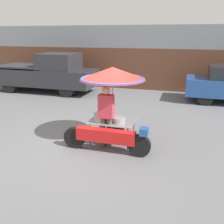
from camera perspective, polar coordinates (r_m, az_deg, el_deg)
name	(u,v)px	position (r m, az deg, el deg)	size (l,w,h in m)	color
ground_plane	(87,147)	(6.72, -5.84, -7.97)	(36.00, 36.00, 0.00)	slate
shopfront_building	(144,57)	(14.38, 7.32, 12.42)	(28.00, 2.06, 3.30)	gray
vendor_motorcycle_cart	(112,88)	(6.40, -0.09, 5.56)	(2.28, 1.69, 2.07)	black
vendor_person	(106,114)	(6.41, -1.33, -0.35)	(0.38, 0.22, 1.63)	#4C473D
pickup_truck	(47,73)	(13.24, -14.56, 8.54)	(5.30, 1.87, 1.96)	black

